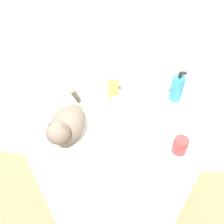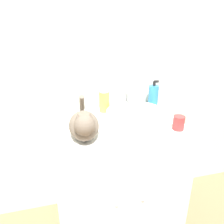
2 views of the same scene
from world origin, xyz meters
name	(u,v)px [view 1 (image 1 of 2)]	position (x,y,z in m)	size (l,w,h in m)	color
wall_back	(123,16)	(0.00, 0.59, 1.25)	(6.00, 0.05, 2.50)	silver
vanity_cabinet	(115,164)	(0.00, 0.27, 0.41)	(0.78, 0.56, 0.83)	white
sink_basin	(139,115)	(0.12, 0.29, 0.86)	(0.36, 0.36, 0.06)	white
faucet	(140,89)	(0.12, 0.47, 0.89)	(0.14, 0.11, 0.13)	silver
cat	(66,125)	(-0.22, 0.13, 0.91)	(0.18, 0.35, 0.20)	#7A6B5B
soap_bottle	(177,88)	(0.33, 0.48, 0.91)	(0.07, 0.07, 0.19)	#338CCC
spray_bottle	(113,85)	(-0.04, 0.47, 0.91)	(0.07, 0.07, 0.18)	#EADB4C
cup	(180,146)	(0.31, 0.10, 0.87)	(0.06, 0.06, 0.08)	#9E3838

